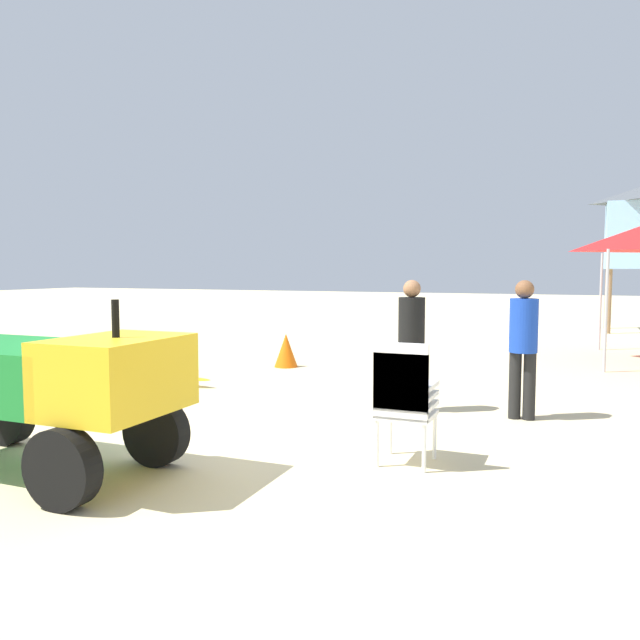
# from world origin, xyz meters

# --- Properties ---
(ground) EXTENTS (80.00, 80.00, 0.00)m
(ground) POSITION_xyz_m (0.00, 0.00, 0.00)
(ground) COLOR beige
(utility_cart) EXTENTS (2.56, 1.29, 1.50)m
(utility_cart) POSITION_xyz_m (-0.97, -1.09, 0.78)
(utility_cart) COLOR #197A2D
(utility_cart) RESTS_ON ground
(stacked_plastic_chairs) EXTENTS (0.48, 0.48, 1.11)m
(stacked_plastic_chairs) POSITION_xyz_m (1.81, 0.29, 0.65)
(stacked_plastic_chairs) COLOR white
(stacked_plastic_chairs) RESTS_ON ground
(surfboard_pile) EXTENTS (2.65, 0.63, 0.24)m
(surfboard_pile) POSITION_xyz_m (-3.14, 2.71, 0.12)
(surfboard_pile) COLOR orange
(surfboard_pile) RESTS_ON ground
(lifeguard_near_left) EXTENTS (0.32, 0.32, 1.61)m
(lifeguard_near_left) POSITION_xyz_m (2.62, 2.51, 0.92)
(lifeguard_near_left) COLOR black
(lifeguard_near_left) RESTS_ON ground
(lifeguard_near_center) EXTENTS (0.32, 0.32, 1.61)m
(lifeguard_near_center) POSITION_xyz_m (1.34, 2.39, 0.92)
(lifeguard_near_center) COLOR #33598C
(lifeguard_near_center) RESTS_ON ground
(traffic_cone_near) EXTENTS (0.42, 0.42, 0.59)m
(traffic_cone_near) POSITION_xyz_m (-1.58, 4.97, 0.30)
(traffic_cone_near) COLOR orange
(traffic_cone_near) RESTS_ON ground
(traffic_cone_far) EXTENTS (0.40, 0.40, 0.57)m
(traffic_cone_far) POSITION_xyz_m (-2.54, 0.54, 0.28)
(traffic_cone_far) COLOR orange
(traffic_cone_far) RESTS_ON ground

